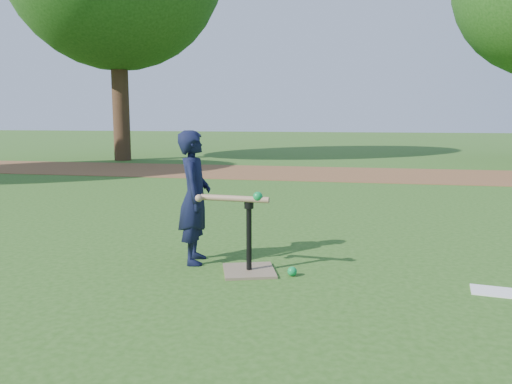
# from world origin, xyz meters

# --- Properties ---
(ground) EXTENTS (80.00, 80.00, 0.00)m
(ground) POSITION_xyz_m (0.00, 0.00, 0.00)
(ground) COLOR #285116
(ground) RESTS_ON ground
(dirt_strip) EXTENTS (24.00, 3.00, 0.01)m
(dirt_strip) POSITION_xyz_m (0.00, 7.50, 0.01)
(dirt_strip) COLOR brown
(dirt_strip) RESTS_ON ground
(child) EXTENTS (0.37, 0.49, 1.20)m
(child) POSITION_xyz_m (-0.38, 0.06, 0.60)
(child) COLOR black
(child) RESTS_ON ground
(wiffle_ball_ground) EXTENTS (0.08, 0.08, 0.08)m
(wiffle_ball_ground) POSITION_xyz_m (0.54, -0.17, 0.04)
(wiffle_ball_ground) COLOR #0C8D3E
(wiffle_ball_ground) RESTS_ON ground
(clipboard) EXTENTS (0.33, 0.27, 0.01)m
(clipboard) POSITION_xyz_m (2.08, -0.25, 0.01)
(clipboard) COLOR white
(clipboard) RESTS_ON ground
(batting_tee) EXTENTS (0.54, 0.54, 0.61)m
(batting_tee) POSITION_xyz_m (0.16, -0.14, 0.11)
(batting_tee) COLOR #7D6A4F
(batting_tee) RESTS_ON ground
(swing_action) EXTENTS (0.63, 0.12, 0.10)m
(swing_action) POSITION_xyz_m (0.05, -0.16, 0.64)
(swing_action) COLOR #A57E60
(swing_action) RESTS_ON ground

